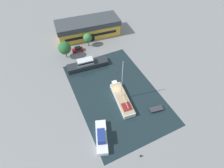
% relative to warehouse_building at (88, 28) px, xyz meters
% --- Properties ---
extents(ground_plane, '(440.00, 440.00, 0.00)m').
position_rel_warehouse_building_xyz_m(ground_plane, '(-3.43, -32.50, -3.28)').
color(ground_plane, gray).
extents(water_canal, '(23.28, 35.66, 0.01)m').
position_rel_warehouse_building_xyz_m(water_canal, '(-3.43, -32.50, -3.28)').
color(water_canal, '#19282D').
rests_on(water_canal, ground).
extents(warehouse_building, '(26.02, 12.19, 6.48)m').
position_rel_warehouse_building_xyz_m(warehouse_building, '(0.00, 0.00, 0.00)').
color(warehouse_building, gold).
rests_on(warehouse_building, ground).
extents(quay_tree_near_building, '(3.28, 3.28, 5.35)m').
position_rel_warehouse_building_xyz_m(quay_tree_near_building, '(-2.80, -7.06, 0.40)').
color(quay_tree_near_building, brown).
rests_on(quay_tree_near_building, ground).
extents(quay_tree_by_water, '(4.49, 4.49, 6.40)m').
position_rel_warehouse_building_xyz_m(quay_tree_by_water, '(-12.35, -10.15, 0.87)').
color(quay_tree_by_water, brown).
rests_on(quay_tree_by_water, ground).
extents(parked_car, '(4.23, 2.06, 1.70)m').
position_rel_warehouse_building_xyz_m(parked_car, '(-7.57, -8.47, -2.44)').
color(parked_car, maroon).
rests_on(parked_car, ground).
extents(sailboat_moored, '(4.68, 13.34, 14.35)m').
position_rel_warehouse_building_xyz_m(sailboat_moored, '(-3.22, -36.01, -2.48)').
color(sailboat_moored, white).
rests_on(sailboat_moored, water_canal).
extents(motor_cruiser, '(14.32, 4.73, 3.35)m').
position_rel_warehouse_building_xyz_m(motor_cruiser, '(-7.30, -18.20, -2.07)').
color(motor_cruiser, '#23282D').
rests_on(motor_cruiser, water_canal).
extents(small_dinghy, '(3.95, 2.21, 0.69)m').
position_rel_warehouse_building_xyz_m(small_dinghy, '(3.92, -43.03, -2.92)').
color(small_dinghy, '#19234C').
rests_on(small_dinghy, water_canal).
extents(cabin_boat, '(5.33, 8.99, 3.02)m').
position_rel_warehouse_building_xyz_m(cabin_boat, '(-13.12, -44.25, -2.20)').
color(cabin_boat, white).
rests_on(cabin_boat, water_canal).
extents(mooring_bollard, '(0.37, 0.37, 0.68)m').
position_rel_warehouse_building_xyz_m(mooring_bollard, '(-6.69, -52.03, -2.92)').
color(mooring_bollard, black).
rests_on(mooring_bollard, ground).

